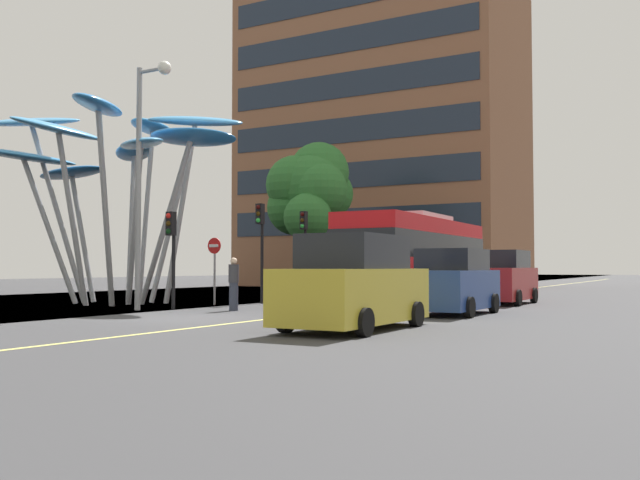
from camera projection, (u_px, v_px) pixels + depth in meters
name	position (u px, v px, depth m)	size (l,w,h in m)	color
ground	(167.00, 319.00, 19.69)	(120.00, 240.00, 0.10)	#38383A
red_bus	(417.00, 254.00, 28.53)	(2.99, 11.30, 3.58)	red
leaf_sculpture	(117.00, 149.00, 27.15)	(11.96, 9.41, 7.83)	#9EA0A5
traffic_light_kerb_near	(172.00, 238.00, 23.39)	(0.28, 0.42, 3.28)	black
traffic_light_kerb_far	(261.00, 231.00, 27.14)	(0.28, 0.42, 3.90)	black
traffic_light_island_mid	(304.00, 236.00, 30.63)	(0.28, 0.42, 3.88)	black
traffic_light_opposite	(344.00, 247.00, 33.42)	(0.28, 0.42, 3.29)	black
car_parked_near	(354.00, 285.00, 15.87)	(2.09, 4.58, 2.16)	gold
car_parked_mid	(453.00, 283.00, 20.98)	(1.98, 4.06, 1.97)	navy
car_parked_far	(503.00, 279.00, 26.84)	(1.96, 4.25, 2.07)	maroon
street_lamp	(145.00, 155.00, 22.97)	(1.40, 0.44, 8.14)	gray
tree_pavement_near	(306.00, 195.00, 39.05)	(5.01, 4.91, 7.81)	brown
tree_pavement_far	(320.00, 182.00, 40.60)	(4.17, 4.48, 8.60)	brown
pedestrian	(234.00, 284.00, 22.69)	(0.34, 0.34, 1.73)	#2D3342
no_entry_sign	(214.00, 260.00, 26.16)	(0.60, 0.12, 2.53)	gray
backdrop_building	(383.00, 141.00, 53.07)	(19.73, 12.04, 22.04)	brown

